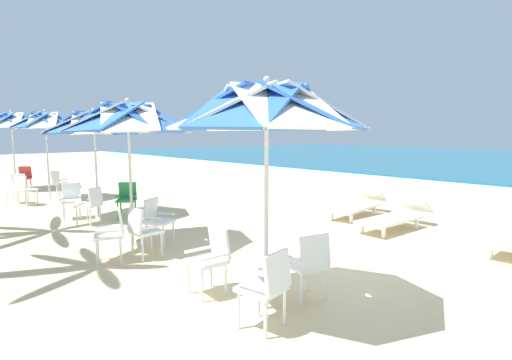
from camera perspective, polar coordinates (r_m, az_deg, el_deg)
ground_plane at (r=7.01m, az=14.69°, el=-10.68°), size 80.00×80.00×0.00m
beach_umbrella_0 at (r=4.49m, az=1.56°, el=10.10°), size 2.31×2.31×2.72m
plastic_chair_0 at (r=5.02m, az=7.63°, el=-11.66°), size 0.56×0.54×0.87m
plastic_chair_1 at (r=4.29m, az=1.62°, el=-14.89°), size 0.54×0.51×0.87m
plastic_chair_2 at (r=5.22m, az=-6.55°, el=-10.89°), size 0.47×0.49×0.87m
beach_umbrella_1 at (r=7.51m, az=-18.04°, el=8.37°), size 2.33×2.33×2.70m
plastic_chair_3 at (r=6.84m, az=-16.10°, el=-6.83°), size 0.45×0.48×0.87m
plastic_chair_4 at (r=6.82m, az=-20.03°, el=-7.03°), size 0.58×0.60×0.87m
plastic_chair_5 at (r=7.61m, az=-14.20°, el=-5.38°), size 0.62×0.60×0.87m
beach_umbrella_2 at (r=10.35m, az=-22.43°, el=7.49°), size 2.37×2.37×2.67m
plastic_chair_6 at (r=9.68m, az=-22.82°, el=-3.11°), size 0.62×0.61×0.87m
plastic_chair_7 at (r=10.60m, az=-25.20°, el=-2.40°), size 0.58×0.56×0.87m
plastic_chair_8 at (r=10.20m, az=-18.21°, el=-2.43°), size 0.63×0.62×0.87m
beach_umbrella_3 at (r=13.79m, az=-28.23°, el=7.44°), size 1.98×1.98×2.80m
plastic_chair_9 at (r=13.05m, az=-30.52°, el=-1.06°), size 0.60×0.61×0.87m
plastic_chair_10 at (r=14.35m, az=-26.98°, el=-0.22°), size 0.62×0.63×0.87m
plastic_chair_11 at (r=13.64m, az=-31.37°, el=-0.81°), size 0.63×0.63×0.87m
beach_umbrella_4 at (r=16.87m, az=-31.94°, el=7.21°), size 2.19×2.19×2.89m
plastic_chair_12 at (r=16.52m, az=-30.58°, el=0.41°), size 0.63×0.62×0.87m
sun_lounger_1 at (r=9.06m, az=19.58°, el=-5.01°), size 0.75×2.18×0.62m
sun_lounger_2 at (r=10.23m, az=14.53°, el=-3.50°), size 0.87×2.20×0.62m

